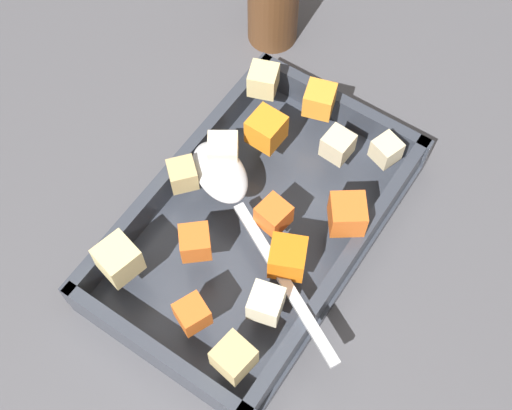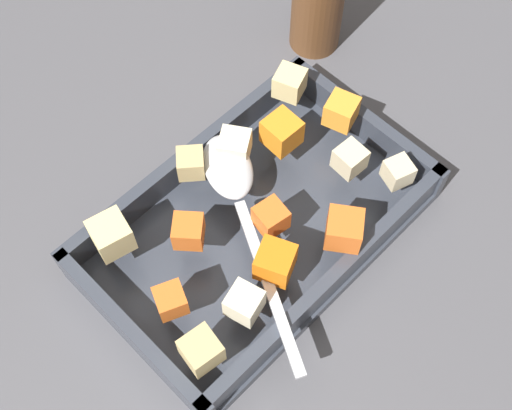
{
  "view_description": "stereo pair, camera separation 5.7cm",
  "coord_description": "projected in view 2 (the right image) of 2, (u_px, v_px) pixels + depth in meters",
  "views": [
    {
      "loc": [
        0.24,
        0.17,
        0.62
      ],
      "look_at": [
        -0.01,
        -0.0,
        0.06
      ],
      "focal_mm": 47.69,
      "sensor_mm": 36.0,
      "label": 1
    },
    {
      "loc": [
        0.2,
        0.21,
        0.62
      ],
      "look_at": [
        -0.01,
        -0.0,
        0.06
      ],
      "focal_mm": 47.69,
      "sensor_mm": 36.0,
      "label": 2
    }
  ],
  "objects": [
    {
      "name": "carrot_chunk_heap_side",
      "position": [
        271.0,
        218.0,
        0.62
      ],
      "size": [
        0.03,
        0.03,
        0.03
      ],
      "primitive_type": "cube",
      "rotation": [
        0.0,
        0.0,
        6.12
      ],
      "color": "orange",
      "rests_on": "baking_dish"
    },
    {
      "name": "potato_chunk_heap_top",
      "position": [
        189.0,
        165.0,
        0.65
      ],
      "size": [
        0.04,
        0.04,
        0.03
      ],
      "primitive_type": "cube",
      "rotation": [
        0.0,
        0.0,
        0.87
      ],
      "color": "tan",
      "rests_on": "baking_dish"
    },
    {
      "name": "carrot_chunk_back_center",
      "position": [
        188.0,
        231.0,
        0.62
      ],
      "size": [
        0.04,
        0.04,
        0.03
      ],
      "primitive_type": "cube",
      "rotation": [
        0.0,
        0.0,
        0.72
      ],
      "color": "orange",
      "rests_on": "baking_dish"
    },
    {
      "name": "serving_spoon",
      "position": [
        232.0,
        179.0,
        0.65
      ],
      "size": [
        0.14,
        0.23,
        0.02
      ],
      "rotation": [
        0.0,
        0.0,
        1.09
      ],
      "color": "silver",
      "rests_on": "baking_dish"
    },
    {
      "name": "carrot_chunk_rim_edge",
      "position": [
        275.0,
        262.0,
        0.6
      ],
      "size": [
        0.04,
        0.04,
        0.03
      ],
      "primitive_type": "cube",
      "rotation": [
        0.0,
        0.0,
        5.14
      ],
      "color": "orange",
      "rests_on": "baking_dish"
    },
    {
      "name": "potato_chunk_front_center",
      "position": [
        111.0,
        235.0,
        0.61
      ],
      "size": [
        0.04,
        0.04,
        0.03
      ],
      "primitive_type": "cube",
      "rotation": [
        0.0,
        0.0,
        2.91
      ],
      "color": "#E0CC89",
      "rests_on": "baking_dish"
    },
    {
      "name": "potato_chunk_mid_right",
      "position": [
        350.0,
        159.0,
        0.65
      ],
      "size": [
        0.03,
        0.03,
        0.03
      ],
      "primitive_type": "cube",
      "rotation": [
        0.0,
        0.0,
        1.51
      ],
      "color": "beige",
      "rests_on": "baking_dish"
    },
    {
      "name": "carrot_chunk_under_handle",
      "position": [
        344.0,
        229.0,
        0.61
      ],
      "size": [
        0.04,
        0.04,
        0.03
      ],
      "primitive_type": "cube",
      "rotation": [
        0.0,
        0.0,
        3.77
      ],
      "color": "orange",
      "rests_on": "baking_dish"
    },
    {
      "name": "potato_chunk_mid_left",
      "position": [
        244.0,
        303.0,
        0.58
      ],
      "size": [
        0.03,
        0.03,
        0.03
      ],
      "primitive_type": "cube",
      "rotation": [
        0.0,
        0.0,
        3.41
      ],
      "color": "beige",
      "rests_on": "baking_dish"
    },
    {
      "name": "ground_plane",
      "position": [
        249.0,
        243.0,
        0.68
      ],
      "size": [
        4.0,
        4.0,
        0.0
      ],
      "primitive_type": "plane",
      "color": "#4C4C51"
    },
    {
      "name": "carrot_chunk_corner_sw",
      "position": [
        282.0,
        132.0,
        0.67
      ],
      "size": [
        0.03,
        0.03,
        0.03
      ],
      "primitive_type": "cube",
      "rotation": [
        0.0,
        0.0,
        3.11
      ],
      "color": "orange",
      "rests_on": "baking_dish"
    },
    {
      "name": "potato_chunk_near_left",
      "position": [
        398.0,
        172.0,
        0.65
      ],
      "size": [
        0.03,
        0.03,
        0.02
      ],
      "primitive_type": "cube",
      "rotation": [
        0.0,
        0.0,
        2.82
      ],
      "color": "beige",
      "rests_on": "baking_dish"
    },
    {
      "name": "carrot_chunk_far_right",
      "position": [
        341.0,
        111.0,
        0.68
      ],
      "size": [
        0.04,
        0.04,
        0.03
      ],
      "primitive_type": "cube",
      "rotation": [
        0.0,
        0.0,
        1.87
      ],
      "color": "orange",
      "rests_on": "baking_dish"
    },
    {
      "name": "potato_chunk_center",
      "position": [
        201.0,
        350.0,
        0.56
      ],
      "size": [
        0.03,
        0.03,
        0.03
      ],
      "primitive_type": "cube",
      "rotation": [
        0.0,
        0.0,
        2.99
      ],
      "color": "tan",
      "rests_on": "baking_dish"
    },
    {
      "name": "potato_chunk_corner_nw",
      "position": [
        235.0,
        147.0,
        0.66
      ],
      "size": [
        0.04,
        0.04,
        0.03
      ],
      "primitive_type": "cube",
      "rotation": [
        0.0,
        0.0,
        2.16
      ],
      "color": "beige",
      "rests_on": "baking_dish"
    },
    {
      "name": "carrot_chunk_near_right",
      "position": [
        171.0,
        300.0,
        0.59
      ],
      "size": [
        0.03,
        0.03,
        0.03
      ],
      "primitive_type": "cube",
      "rotation": [
        0.0,
        0.0,
        1.16
      ],
      "color": "orange",
      "rests_on": "baking_dish"
    },
    {
      "name": "baking_dish",
      "position": [
        256.0,
        226.0,
        0.67
      ],
      "size": [
        0.33,
        0.2,
        0.05
      ],
      "color": "#333842",
      "rests_on": "ground_plane"
    },
    {
      "name": "potato_chunk_far_left",
      "position": [
        290.0,
        83.0,
        0.7
      ],
      "size": [
        0.04,
        0.04,
        0.03
      ],
      "primitive_type": "cube",
      "rotation": [
        0.0,
        0.0,
        1.93
      ],
      "color": "#E0CC89",
      "rests_on": "baking_dish"
    }
  ]
}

